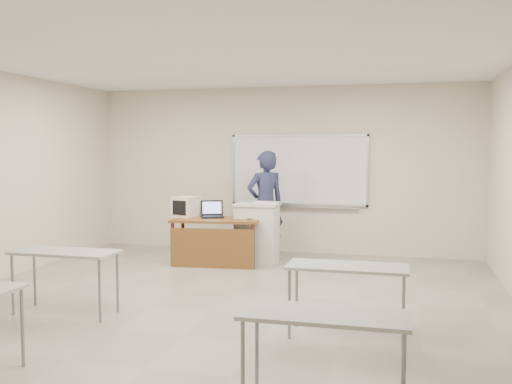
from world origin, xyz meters
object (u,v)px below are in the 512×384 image
(instructor_desk, at_px, (214,232))
(keyboard, at_px, (267,202))
(laptop, at_px, (214,214))
(crt_monitor, at_px, (187,207))
(mouse, at_px, (250,218))
(presenter, at_px, (265,205))
(whiteboard, at_px, (299,171))
(podium, at_px, (257,233))

(instructor_desk, relative_size, keyboard, 3.30)
(laptop, bearing_deg, instructor_desk, -92.02)
(instructor_desk, bearing_deg, laptop, 104.38)
(crt_monitor, distance_m, keyboard, 1.33)
(instructor_desk, bearing_deg, mouse, 10.42)
(laptop, xyz_separation_m, presenter, (0.74, 0.57, 0.11))
(presenter, bearing_deg, whiteboard, -164.25)
(mouse, distance_m, presenter, 0.70)
(podium, distance_m, crt_monitor, 1.25)
(laptop, xyz_separation_m, mouse, (0.65, -0.11, -0.04))
(laptop, height_order, mouse, laptop)
(podium, xyz_separation_m, presenter, (0.03, 0.45, 0.43))
(presenter, bearing_deg, keyboard, 69.32)
(presenter, bearing_deg, instructor_desk, 14.51)
(whiteboard, xyz_separation_m, laptop, (-1.21, -1.21, -0.67))
(whiteboard, xyz_separation_m, mouse, (-0.56, -1.32, -0.71))
(whiteboard, xyz_separation_m, crt_monitor, (-1.66, -1.24, -0.56))
(whiteboard, distance_m, instructor_desk, 2.08)
(laptop, bearing_deg, podium, -12.99)
(laptop, relative_size, mouse, 3.49)
(instructor_desk, xyz_separation_m, keyboard, (0.76, 0.47, 0.46))
(laptop, bearing_deg, mouse, -31.82)
(instructor_desk, height_order, presenter, presenter)
(instructor_desk, height_order, mouse, mouse)
(crt_monitor, xyz_separation_m, laptop, (0.45, 0.03, -0.11))
(whiteboard, distance_m, crt_monitor, 2.15)
(crt_monitor, bearing_deg, keyboard, 28.03)
(mouse, height_order, presenter, presenter)
(instructor_desk, relative_size, laptop, 3.87)
(laptop, bearing_deg, presenter, 15.10)
(crt_monitor, bearing_deg, mouse, 14.14)
(whiteboard, bearing_deg, podium, -114.60)
(podium, bearing_deg, crt_monitor, -172.43)
(laptop, bearing_deg, crt_monitor, 161.88)
(podium, xyz_separation_m, laptop, (-0.71, -0.12, 0.31))
(instructor_desk, distance_m, laptop, 0.39)
(podium, relative_size, laptop, 2.69)
(whiteboard, bearing_deg, presenter, -126.26)
(mouse, bearing_deg, instructor_desk, -172.80)
(podium, relative_size, crt_monitor, 2.37)
(laptop, distance_m, keyboard, 0.90)
(mouse, relative_size, keyboard, 0.24)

